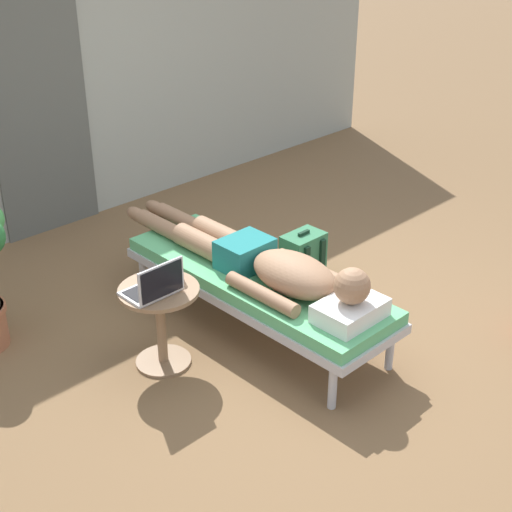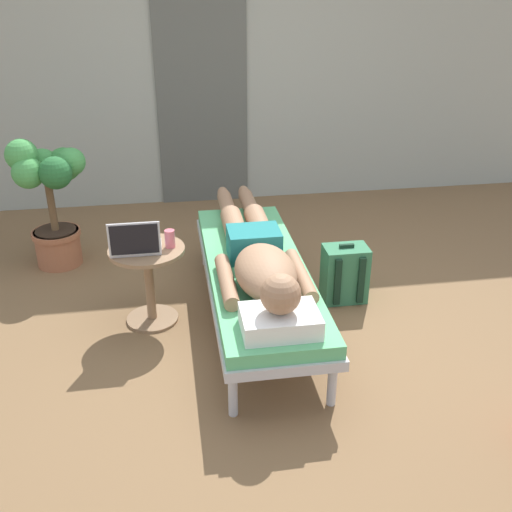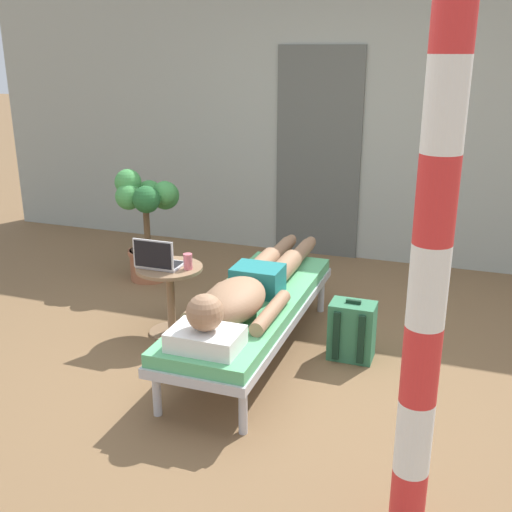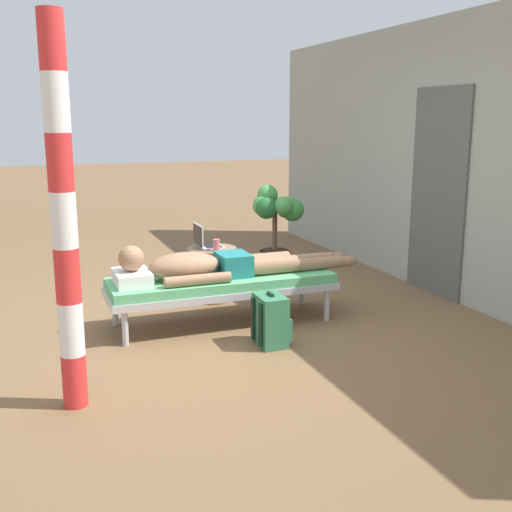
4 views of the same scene
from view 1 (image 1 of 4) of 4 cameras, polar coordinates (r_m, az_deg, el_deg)
The scene contains 9 objects.
ground_plane at distance 4.85m, azimuth 2.39°, elevation -5.92°, with size 40.00×40.00×0.00m, color brown.
house_wall_back at distance 6.20m, azimuth -16.15°, elevation 14.23°, with size 7.60×0.20×2.70m, color #999E93.
house_door_panel at distance 6.12m, azimuth -16.44°, elevation 10.81°, with size 0.84×0.03×2.04m, color #545651.
lounge_chair at distance 4.71m, azimuth 0.04°, elevation -2.05°, with size 0.63×1.96×0.42m.
person_reclining at distance 4.58m, azimuth 0.78°, elevation -0.57°, with size 0.53×2.17×0.32m.
side_table at distance 4.41m, azimuth -7.43°, elevation -4.40°, with size 0.48×0.48×0.52m.
laptop at distance 4.23m, azimuth -7.83°, elevation -2.37°, with size 0.31×0.24×0.23m.
drink_glass at distance 4.38m, azimuth -6.05°, elevation -1.21°, with size 0.06×0.06×0.11m, color #D86672.
backpack at distance 5.31m, azimuth 3.61°, elevation -0.30°, with size 0.30×0.26×0.42m.
Camera 1 is at (-2.95, -2.76, 2.68)m, focal length 51.66 mm.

